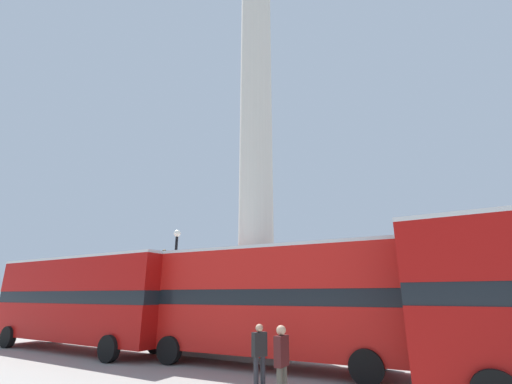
{
  "coord_description": "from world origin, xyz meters",
  "views": [
    {
      "loc": [
        8.62,
        -14.93,
        2.5
      ],
      "look_at": [
        0.0,
        0.0,
        7.69
      ],
      "focal_mm": 24.0,
      "sensor_mm": 36.0,
      "label": 1
    }
  ],
  "objects_px": {
    "street_lamp": "(174,285)",
    "pedestrian_by_plinth": "(282,359)",
    "monument_column": "(256,178)",
    "bus_b": "(84,298)",
    "equestrian_statue": "(160,310)",
    "pedestrian_near_lamp": "(259,352)",
    "bus_a": "(270,299)"
  },
  "relations": [
    {
      "from": "pedestrian_near_lamp",
      "to": "bus_a",
      "type": "bearing_deg",
      "value": 46.0
    },
    {
      "from": "bus_a",
      "to": "street_lamp",
      "type": "height_order",
      "value": "street_lamp"
    },
    {
      "from": "bus_a",
      "to": "street_lamp",
      "type": "xyz_separation_m",
      "value": [
        -6.2,
        1.36,
        0.6
      ]
    },
    {
      "from": "pedestrian_near_lamp",
      "to": "equestrian_statue",
      "type": "bearing_deg",
      "value": 79.63
    },
    {
      "from": "bus_b",
      "to": "equestrian_statue",
      "type": "distance_m",
      "value": 7.36
    },
    {
      "from": "pedestrian_near_lamp",
      "to": "street_lamp",
      "type": "bearing_deg",
      "value": 84.44
    },
    {
      "from": "monument_column",
      "to": "pedestrian_near_lamp",
      "type": "distance_m",
      "value": 10.04
    },
    {
      "from": "bus_a",
      "to": "street_lamp",
      "type": "distance_m",
      "value": 6.38
    },
    {
      "from": "equestrian_statue",
      "to": "pedestrian_by_plinth",
      "type": "distance_m",
      "value": 17.12
    },
    {
      "from": "monument_column",
      "to": "street_lamp",
      "type": "xyz_separation_m",
      "value": [
        -3.95,
        -1.5,
        -5.54
      ]
    },
    {
      "from": "pedestrian_by_plinth",
      "to": "bus_b",
      "type": "bearing_deg",
      "value": -103.34
    },
    {
      "from": "bus_b",
      "to": "pedestrian_by_plinth",
      "type": "height_order",
      "value": "bus_b"
    },
    {
      "from": "monument_column",
      "to": "bus_b",
      "type": "xyz_separation_m",
      "value": [
        -7.37,
        -4.02,
        -6.14
      ]
    },
    {
      "from": "monument_column",
      "to": "pedestrian_by_plinth",
      "type": "height_order",
      "value": "monument_column"
    },
    {
      "from": "monument_column",
      "to": "bus_a",
      "type": "height_order",
      "value": "monument_column"
    },
    {
      "from": "monument_column",
      "to": "pedestrian_near_lamp",
      "type": "bearing_deg",
      "value": -59.16
    },
    {
      "from": "monument_column",
      "to": "pedestrian_by_plinth",
      "type": "xyz_separation_m",
      "value": [
        4.67,
        -6.86,
        -7.48
      ]
    },
    {
      "from": "bus_a",
      "to": "monument_column",
      "type": "bearing_deg",
      "value": 124.63
    },
    {
      "from": "street_lamp",
      "to": "pedestrian_by_plinth",
      "type": "xyz_separation_m",
      "value": [
        8.62,
        -5.36,
        -1.93
      ]
    },
    {
      "from": "bus_a",
      "to": "pedestrian_near_lamp",
      "type": "xyz_separation_m",
      "value": [
        1.13,
        -2.82,
        -1.41
      ]
    },
    {
      "from": "bus_b",
      "to": "pedestrian_near_lamp",
      "type": "relative_size",
      "value": 6.45
    },
    {
      "from": "equestrian_statue",
      "to": "street_lamp",
      "type": "relative_size",
      "value": 0.97
    },
    {
      "from": "street_lamp",
      "to": "monument_column",
      "type": "bearing_deg",
      "value": 20.81
    },
    {
      "from": "pedestrian_near_lamp",
      "to": "pedestrian_by_plinth",
      "type": "bearing_deg",
      "value": -108.66
    },
    {
      "from": "monument_column",
      "to": "pedestrian_by_plinth",
      "type": "bearing_deg",
      "value": -55.77
    },
    {
      "from": "monument_column",
      "to": "bus_a",
      "type": "bearing_deg",
      "value": -51.69
    },
    {
      "from": "monument_column",
      "to": "bus_b",
      "type": "relative_size",
      "value": 2.31
    },
    {
      "from": "bus_a",
      "to": "bus_b",
      "type": "distance_m",
      "value": 9.7
    },
    {
      "from": "monument_column",
      "to": "bus_a",
      "type": "relative_size",
      "value": 2.41
    },
    {
      "from": "monument_column",
      "to": "pedestrian_near_lamp",
      "type": "height_order",
      "value": "monument_column"
    },
    {
      "from": "equestrian_statue",
      "to": "pedestrian_by_plinth",
      "type": "height_order",
      "value": "equestrian_statue"
    },
    {
      "from": "bus_b",
      "to": "pedestrian_by_plinth",
      "type": "relative_size",
      "value": 6.09
    }
  ]
}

